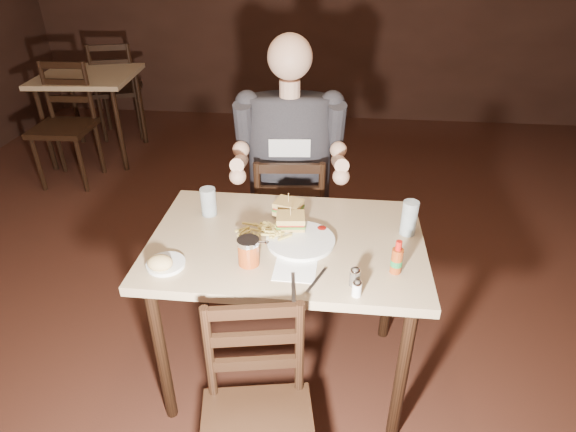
# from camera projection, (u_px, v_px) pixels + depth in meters

# --- Properties ---
(room_shell) EXTENTS (7.00, 7.00, 7.00)m
(room_shell) POSITION_uv_depth(u_px,v_px,m) (263.00, 67.00, 1.85)
(room_shell) COLOR black
(room_shell) RESTS_ON ground
(main_table) EXTENTS (1.11, 0.74, 0.77)m
(main_table) POSITION_uv_depth(u_px,v_px,m) (287.00, 257.00, 2.00)
(main_table) COLOR tan
(main_table) RESTS_ON ground
(bg_table) EXTENTS (0.87, 0.87, 0.77)m
(bg_table) POSITION_uv_depth(u_px,v_px,m) (89.00, 84.00, 4.25)
(bg_table) COLOR tan
(bg_table) RESTS_ON ground
(chair_far) EXTENTS (0.44, 0.48, 0.87)m
(chair_far) POSITION_uv_depth(u_px,v_px,m) (290.00, 220.00, 2.74)
(chair_far) COLOR black
(chair_far) RESTS_ON ground
(bg_chair_far) EXTENTS (0.56, 0.59, 0.95)m
(bg_chair_far) POSITION_uv_depth(u_px,v_px,m) (118.00, 89.00, 4.82)
(bg_chair_far) COLOR black
(bg_chair_far) RESTS_ON ground
(bg_chair_near) EXTENTS (0.46, 0.50, 0.96)m
(bg_chair_near) POSITION_uv_depth(u_px,v_px,m) (63.00, 128.00, 3.88)
(bg_chair_near) COLOR black
(bg_chair_near) RESTS_ON ground
(diner) EXTENTS (0.62, 0.51, 1.00)m
(diner) POSITION_uv_depth(u_px,v_px,m) (290.00, 138.00, 2.43)
(diner) COLOR #28282C
(diner) RESTS_ON chair_far
(dinner_plate) EXTENTS (0.27, 0.27, 0.02)m
(dinner_plate) POSITION_uv_depth(u_px,v_px,m) (301.00, 242.00, 1.93)
(dinner_plate) COLOR white
(dinner_plate) RESTS_ON main_table
(sandwich_left) EXTENTS (0.14, 0.12, 0.10)m
(sandwich_left) POSITION_uv_depth(u_px,v_px,m) (288.00, 203.00, 2.08)
(sandwich_left) COLOR tan
(sandwich_left) RESTS_ON dinner_plate
(sandwich_right) EXTENTS (0.13, 0.11, 0.10)m
(sandwich_right) POSITION_uv_depth(u_px,v_px,m) (291.00, 217.00, 1.98)
(sandwich_right) COLOR tan
(sandwich_right) RESTS_ON dinner_plate
(fries_pile) EXTENTS (0.25, 0.18, 0.04)m
(fries_pile) POSITION_uv_depth(u_px,v_px,m) (264.00, 229.00, 1.96)
(fries_pile) COLOR #CEB75A
(fries_pile) RESTS_ON dinner_plate
(ketchup_dollop) EXTENTS (0.04, 0.04, 0.01)m
(ketchup_dollop) POSITION_uv_depth(u_px,v_px,m) (322.00, 228.00, 1.99)
(ketchup_dollop) COLOR maroon
(ketchup_dollop) RESTS_ON dinner_plate
(glass_left) EXTENTS (0.07, 0.07, 0.13)m
(glass_left) POSITION_uv_depth(u_px,v_px,m) (208.00, 202.00, 2.10)
(glass_left) COLOR silver
(glass_left) RESTS_ON main_table
(glass_right) EXTENTS (0.07, 0.07, 0.15)m
(glass_right) POSITION_uv_depth(u_px,v_px,m) (409.00, 218.00, 1.96)
(glass_right) COLOR silver
(glass_right) RESTS_ON main_table
(hot_sauce) EXTENTS (0.04, 0.04, 0.14)m
(hot_sauce) POSITION_uv_depth(u_px,v_px,m) (397.00, 257.00, 1.74)
(hot_sauce) COLOR #8C3510
(hot_sauce) RESTS_ON main_table
(salt_shaker) EXTENTS (0.03, 0.03, 0.06)m
(salt_shaker) POSITION_uv_depth(u_px,v_px,m) (357.00, 288.00, 1.64)
(salt_shaker) COLOR white
(salt_shaker) RESTS_ON main_table
(pepper_shaker) EXTENTS (0.04, 0.04, 0.07)m
(pepper_shaker) POSITION_uv_depth(u_px,v_px,m) (355.00, 277.00, 1.69)
(pepper_shaker) COLOR #38332D
(pepper_shaker) RESTS_ON main_table
(syrup_dispenser) EXTENTS (0.08, 0.08, 0.11)m
(syrup_dispenser) POSITION_uv_depth(u_px,v_px,m) (249.00, 252.00, 1.79)
(syrup_dispenser) COLOR #8C3510
(syrup_dispenser) RESTS_ON main_table
(napkin) EXTENTS (0.16, 0.15, 0.00)m
(napkin) POSITION_uv_depth(u_px,v_px,m) (295.00, 270.00, 1.78)
(napkin) COLOR white
(napkin) RESTS_ON main_table
(knife) EXTENTS (0.04, 0.20, 0.00)m
(knife) POSITION_uv_depth(u_px,v_px,m) (293.00, 291.00, 1.67)
(knife) COLOR silver
(knife) RESTS_ON napkin
(fork) EXTENTS (0.07, 0.15, 0.00)m
(fork) POSITION_uv_depth(u_px,v_px,m) (317.00, 280.00, 1.72)
(fork) COLOR silver
(fork) RESTS_ON napkin
(side_plate) EXTENTS (0.14, 0.14, 0.01)m
(side_plate) POSITION_uv_depth(u_px,v_px,m) (166.00, 265.00, 1.80)
(side_plate) COLOR white
(side_plate) RESTS_ON main_table
(bread_roll) EXTENTS (0.09, 0.08, 0.06)m
(bread_roll) POSITION_uv_depth(u_px,v_px,m) (160.00, 263.00, 1.75)
(bread_roll) COLOR tan
(bread_roll) RESTS_ON side_plate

